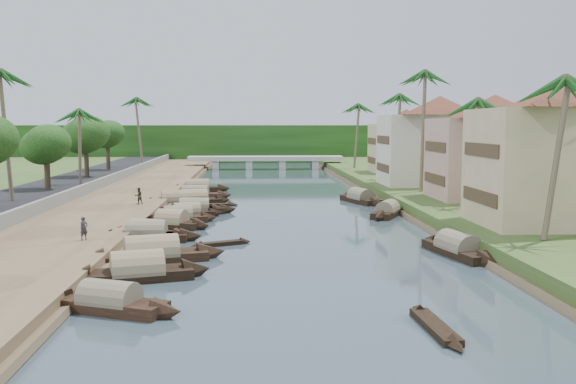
{
  "coord_description": "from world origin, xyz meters",
  "views": [
    {
      "loc": [
        -2.77,
        -44.9,
        8.11
      ],
      "look_at": [
        0.65,
        13.1,
        2.0
      ],
      "focal_mm": 40.0,
      "sensor_mm": 36.0,
      "label": 1
    }
  ],
  "objects": [
    {
      "name": "sampan_0",
      "position": [
        -8.91,
        -17.33,
        0.41
      ],
      "size": [
        7.2,
        4.14,
        1.94
      ],
      "rotation": [
        0.0,
        0.0,
        -0.4
      ],
      "color": "black",
      "rests_on": "ground"
    },
    {
      "name": "sampan_15",
      "position": [
        9.38,
        10.9,
        0.41
      ],
      "size": [
        4.73,
        7.33,
        2.03
      ],
      "rotation": [
        0.0,
        0.0,
        1.1
      ],
      "color": "black",
      "rests_on": "ground"
    },
    {
      "name": "sampan_8",
      "position": [
        -8.07,
        14.04,
        0.41
      ],
      "size": [
        6.44,
        2.46,
        1.99
      ],
      "rotation": [
        0.0,
        0.0,
        -0.16
      ],
      "color": "black",
      "rests_on": "ground"
    },
    {
      "name": "tree_6",
      "position": [
        24.0,
        28.6,
        6.43
      ],
      "size": [
        4.37,
        4.37,
        7.13
      ],
      "color": "#443826",
      "rests_on": "ground"
    },
    {
      "name": "retaining_wall",
      "position": [
        -20.2,
        20.0,
        1.35
      ],
      "size": [
        0.4,
        180.0,
        1.1
      ],
      "primitive_type": "cube",
      "color": "slate",
      "rests_on": "left_bank"
    },
    {
      "name": "treeline",
      "position": [
        0.0,
        100.0,
        4.0
      ],
      "size": [
        120.0,
        14.0,
        8.0
      ],
      "color": "#17360E",
      "rests_on": "ground"
    },
    {
      "name": "building_mid",
      "position": [
        19.99,
        14.0,
        6.13
      ],
      "size": [
        14.11,
        14.11,
        9.7
      ],
      "color": "tan",
      "rests_on": "right_bank"
    },
    {
      "name": "left_bank",
      "position": [
        -16.0,
        20.0,
        0.4
      ],
      "size": [
        10.0,
        180.0,
        0.8
      ],
      "primitive_type": "cube",
      "color": "brown",
      "rests_on": "ground"
    },
    {
      "name": "tree_4",
      "position": [
        -24.0,
        39.57,
        6.72
      ],
      "size": [
        5.47,
        5.47,
        7.65
      ],
      "color": "#443826",
      "rests_on": "ground"
    },
    {
      "name": "tree_5",
      "position": [
        -24.0,
        52.28,
        6.58
      ],
      "size": [
        4.56,
        4.56,
        7.15
      ],
      "color": "#443826",
      "rests_on": "ground"
    },
    {
      "name": "sampan_1",
      "position": [
        -8.71,
        -11.61,
        0.42
      ],
      "size": [
        8.13,
        3.89,
        2.35
      ],
      "rotation": [
        0.0,
        0.0,
        0.27
      ],
      "color": "black",
      "rests_on": "ground"
    },
    {
      "name": "tree_3",
      "position": [
        -24.0,
        23.34,
        5.96
      ],
      "size": [
        4.57,
        4.57,
        6.51
      ],
      "color": "#443826",
      "rests_on": "ground"
    },
    {
      "name": "palm_0",
      "position": [
        15.0,
        -8.0,
        10.52
      ],
      "size": [
        3.2,
        3.2,
        11.08
      ],
      "color": "brown",
      "rests_on": "ground"
    },
    {
      "name": "bridge",
      "position": [
        0.0,
        72.0,
        1.72
      ],
      "size": [
        28.0,
        4.0,
        2.4
      ],
      "color": "#AAAA9F",
      "rests_on": "ground"
    },
    {
      "name": "palm_6",
      "position": [
        -22.0,
        28.7,
        9.45
      ],
      "size": [
        3.2,
        3.2,
        9.78
      ],
      "color": "brown",
      "rests_on": "ground"
    },
    {
      "name": "sampan_9",
      "position": [
        -7.92,
        13.72,
        0.41
      ],
      "size": [
        8.0,
        2.13,
        2.03
      ],
      "rotation": [
        0.0,
        0.0,
        0.08
      ],
      "color": "black",
      "rests_on": "ground"
    },
    {
      "name": "canoe_2",
      "position": [
        -6.86,
        18.88,
        0.1
      ],
      "size": [
        5.88,
        1.56,
        0.85
      ],
      "rotation": [
        0.0,
        0.0,
        0.12
      ],
      "color": "black",
      "rests_on": "ground"
    },
    {
      "name": "canoe_1",
      "position": [
        -4.77,
        -2.13,
        0.1
      ],
      "size": [
        4.32,
        2.54,
        0.72
      ],
      "rotation": [
        0.0,
        0.0,
        0.44
      ],
      "color": "black",
      "rests_on": "ground"
    },
    {
      "name": "sampan_16",
      "position": [
        8.78,
        21.14,
        0.41
      ],
      "size": [
        4.27,
        9.03,
        2.19
      ],
      "rotation": [
        0.0,
        0.0,
        1.88
      ],
      "color": "black",
      "rests_on": "ground"
    },
    {
      "name": "sampan_12",
      "position": [
        -8.89,
        26.45,
        0.41
      ],
      "size": [
        8.47,
        2.26,
        2.02
      ],
      "rotation": [
        0.0,
        0.0,
        -0.09
      ],
      "color": "black",
      "rests_on": "ground"
    },
    {
      "name": "sampan_2",
      "position": [
        -8.66,
        -7.04,
        0.42
      ],
      "size": [
        9.33,
        4.21,
        2.39
      ],
      "rotation": [
        0.0,
        0.0,
        0.27
      ],
      "color": "black",
      "rests_on": "ground"
    },
    {
      "name": "road",
      "position": [
        -24.5,
        20.0,
        0.7
      ],
      "size": [
        8.0,
        180.0,
        1.4
      ],
      "primitive_type": "cube",
      "color": "black",
      "rests_on": "ground"
    },
    {
      "name": "ground",
      "position": [
        0.0,
        0.0,
        0.0
      ],
      "size": [
        220.0,
        220.0,
        0.0
      ],
      "primitive_type": "plane",
      "color": "#33444D",
      "rests_on": "ground"
    },
    {
      "name": "sampan_3",
      "position": [
        -10.05,
        -0.3,
        0.41
      ],
      "size": [
        7.99,
        1.96,
        2.15
      ],
      "rotation": [
        0.0,
        0.0,
        0.02
      ],
      "color": "black",
      "rests_on": "ground"
    },
    {
      "name": "person_far",
      "position": [
        -13.1,
        14.65,
        1.57
      ],
      "size": [
        0.94,
        0.9,
        1.53
      ],
      "primitive_type": "imported",
      "rotation": [
        0.0,
        0.0,
        3.73
      ],
      "color": "#343324",
      "rests_on": "left_bank"
    },
    {
      "name": "building_far",
      "position": [
        18.99,
        28.0,
        6.38
      ],
      "size": [
        15.59,
        15.59,
        10.2
      ],
      "color": "beige",
      "rests_on": "right_bank"
    },
    {
      "name": "palm_5",
      "position": [
        -24.0,
        12.84,
        12.39
      ],
      "size": [
        3.2,
        3.2,
        12.83
      ],
      "color": "brown",
      "rests_on": "ground"
    },
    {
      "name": "sampan_4",
      "position": [
        -10.12,
        0.62,
        0.41
      ],
      "size": [
        7.24,
        3.5,
        2.04
      ],
      "rotation": [
        0.0,
        0.0,
        -0.29
      ],
      "color": "black",
      "rests_on": "ground"
    },
    {
      "name": "canoe_0",
      "position": [
        4.53,
        -20.53,
        0.1
      ],
      "size": [
        1.09,
        5.91,
        0.78
      ],
      "rotation": [
        0.0,
        0.0,
        1.62
      ],
      "color": "black",
      "rests_on": "ground"
    },
    {
      "name": "sampan_5",
      "position": [
        -8.97,
        5.46,
        0.41
      ],
      "size": [
        6.75,
        3.86,
        2.13
      ],
      "rotation": [
        0.0,
        0.0,
        -0.36
      ],
      "color": "black",
      "rests_on": "ground"
    },
    {
      "name": "sampan_14",
      "position": [
        10.11,
        -6.36,
        0.41
      ],
      "size": [
        3.42,
        8.93,
        2.14
      ],
      "rotation": [
        0.0,
        0.0,
        1.78
      ],
      "color": "black",
      "rests_on": "ground"
    },
    {
      "name": "person_near",
      "position": [
        -13.36,
        -3.95,
        1.55
      ],
      "size": [
        0.63,
        0.64,
        1.49
      ],
      "primitive_type": "imported",
      "rotation": [
        0.0,
        0.0,
        0.81
      ],
      "color": "#2A2831",
      "rests_on": "left_bank"
    },
    {
      "name": "palm_3",
      "position": [
        16.0,
        36.43,
        11.54
      ],
      "size": [
        3.2,
        3.2,
        12.16
      ],
      "color": "brown",
      "rests_on": "ground"
    },
    {
      "name": "right_bank",
      "position": [
        19.0,
        20.0,
        0.6
      ],
      "size": [
        16.0,
        180.0,
        1.2
      ],
      "primitive_type": "cube",
      "color": "#304B1E",
      "rests_on": "ground"
    },
    {
      "name": "building_near",
      "position": [
        18.99,
        -2.0,
        6.38
      ],
      "size": [
        14.85,
        14.85,
        10.2
      ],
      "color": "#D2B58D",
      "rests_on": "right_bank"
    },
    {
      "name": "palm_7",
      "position": [
        14.0,
        56.83,
        10.96
      ],
      "size": [
        3.2,
        3.2,
        11.55
      ],
      "color": "brown",
      "rests_on": "ground"
    },
    {
      "name": "sampan_7",
      "position": [
        -8.35,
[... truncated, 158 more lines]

